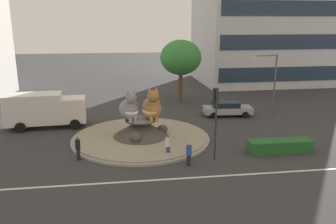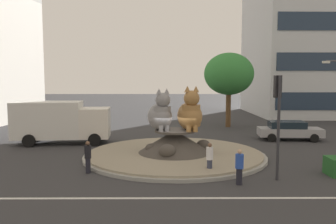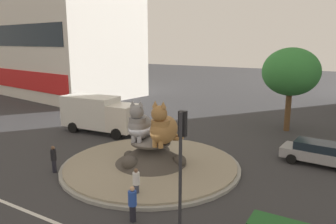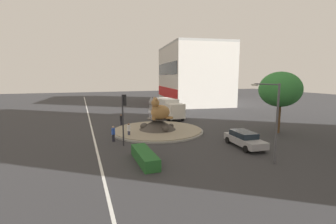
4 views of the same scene
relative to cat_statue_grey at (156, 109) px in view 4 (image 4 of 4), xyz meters
name	(u,v)px [view 4 (image 4 of 4)]	position (x,y,z in m)	size (l,w,h in m)	color
ground_plane	(158,131)	(0.87, -0.03, -2.60)	(160.00, 160.00, 0.00)	#333335
lane_centreline	(94,137)	(0.87, -7.54, -2.60)	(112.00, 0.20, 0.01)	silver
roundabout_island	(157,127)	(0.87, -0.04, -2.07)	(11.08, 11.08, 1.67)	gray
cat_statue_grey	(156,109)	(0.00, 0.00, 0.00)	(2.06, 2.89, 2.55)	gray
cat_statue_tabby	(159,111)	(1.80, -0.08, 0.06)	(1.73, 2.81, 2.71)	#9E703D
traffic_light_mast	(124,110)	(5.62, -4.88, 0.87)	(0.35, 0.46, 4.97)	#2D2D33
shophouse_block	(192,75)	(-26.73, 17.83, 4.47)	(24.02, 16.09, 14.15)	silver
clipped_hedge_strip	(145,157)	(10.73, -4.21, -2.15)	(4.66, 1.20, 0.90)	#235B28
broadleaf_tree_behind_island	(280,90)	(6.44, 13.18, 2.55)	(4.80, 4.80, 7.22)	brown
streetlight_arm	(273,116)	(14.07, 5.08, 1.11)	(2.65, 0.52, 6.17)	#4C4C51
pedestrian_white_shirt	(129,130)	(2.55, -3.88, -1.77)	(0.35, 0.35, 1.58)	#33384C
pedestrian_blue_shirt	(113,133)	(3.68, -5.70, -1.75)	(0.38, 0.38, 1.63)	black
pedestrian_black_shirt	(121,120)	(-3.64, -3.72, -1.72)	(0.34, 0.34, 1.66)	black
sedan_on_far_lane	(244,139)	(9.89, 5.79, -1.82)	(4.89, 2.30, 1.47)	#99999E
delivery_box_truck	(168,108)	(-7.42, 4.40, -0.92)	(7.01, 3.06, 3.09)	silver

